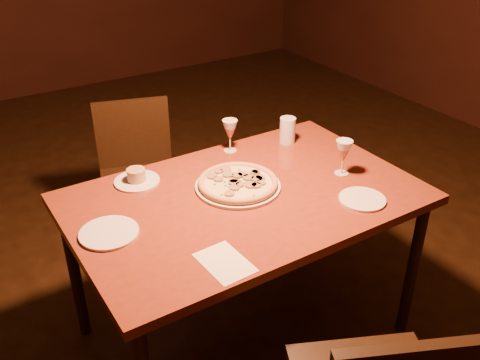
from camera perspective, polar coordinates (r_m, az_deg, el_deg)
floor at (r=2.85m, az=-2.94°, el=-12.07°), size 7.00×7.00×0.00m
dining_table at (r=2.23m, az=0.50°, el=-3.04°), size 1.42×0.92×0.76m
chair_far at (r=3.01m, az=-10.82°, el=0.99°), size 0.51×0.51×0.85m
pizza_plate at (r=2.24m, az=-0.23°, el=-0.35°), size 0.36×0.36×0.04m
ramekin_saucer at (r=2.32m, az=-10.98°, el=0.22°), size 0.19×0.19×0.06m
wine_glass_far at (r=2.52m, az=-1.07°, el=4.74°), size 0.07×0.07×0.16m
wine_glass_right at (r=2.36m, az=10.94°, el=2.39°), size 0.07×0.07×0.16m
water_tumbler at (r=2.62m, az=5.09°, el=5.30°), size 0.08×0.08×0.13m
side_plate_left at (r=2.02m, az=-13.80°, el=-5.50°), size 0.22×0.22×0.01m
side_plate_near at (r=2.21m, az=12.92°, el=-2.02°), size 0.19×0.19×0.01m
menu_card at (r=1.83m, az=-1.64°, el=-8.79°), size 0.15×0.21×0.00m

